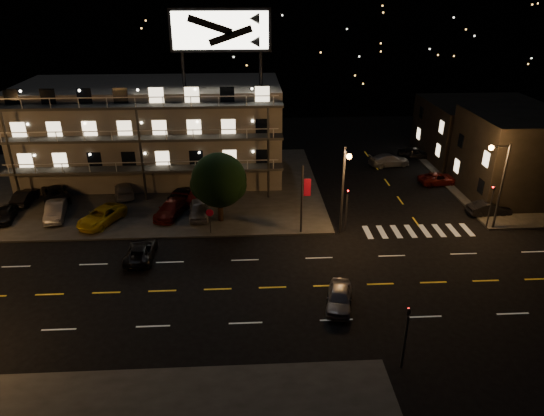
{
  "coord_description": "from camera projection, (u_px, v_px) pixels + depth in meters",
  "views": [
    {
      "loc": [
        0.32,
        -29.68,
        20.16
      ],
      "look_at": [
        2.4,
        8.0,
        2.72
      ],
      "focal_mm": 32.0,
      "sensor_mm": 36.0,
      "label": 1
    }
  ],
  "objects": [
    {
      "name": "lot_car_7",
      "position": [
        124.0,
        190.0,
        50.19
      ],
      "size": [
        3.11,
        5.05,
        1.37
      ],
      "primitive_type": "imported",
      "rotation": [
        0.0,
        0.0,
        3.41
      ],
      "color": "gray",
      "rests_on": "curb_nw"
    },
    {
      "name": "tree",
      "position": [
        219.0,
        182.0,
        43.6
      ],
      "size": [
        5.17,
        4.98,
        6.51
      ],
      "color": "black",
      "rests_on": "curb_nw"
    },
    {
      "name": "lot_car_2",
      "position": [
        101.0,
        216.0,
        44.37
      ],
      "size": [
        4.23,
        5.63,
        1.42
      ],
      "primitive_type": "imported",
      "rotation": [
        0.0,
        0.0,
        -0.42
      ],
      "color": "gold",
      "rests_on": "curb_nw"
    },
    {
      "name": "banner_north",
      "position": [
        303.0,
        198.0,
        41.77
      ],
      "size": [
        0.83,
        0.16,
        6.4
      ],
      "color": "#2D2D30",
      "rests_on": "ground"
    },
    {
      "name": "signal_ne",
      "position": [
        491.0,
        202.0,
        43.07
      ],
      "size": [
        0.27,
        0.2,
        4.6
      ],
      "color": "#2D2D30",
      "rests_on": "ground"
    },
    {
      "name": "lot_car_6",
      "position": [
        56.0,
        192.0,
        49.44
      ],
      "size": [
        4.42,
        5.9,
        1.49
      ],
      "primitive_type": "imported",
      "rotation": [
        0.0,
        0.0,
        3.56
      ],
      "color": "black",
      "rests_on": "curb_nw"
    },
    {
      "name": "road_car_west",
      "position": [
        141.0,
        251.0,
        38.99
      ],
      "size": [
        2.17,
        4.66,
        1.29
      ],
      "primitive_type": "imported",
      "rotation": [
        0.0,
        0.0,
        3.15
      ],
      "color": "black",
      "rests_on": "ground"
    },
    {
      "name": "lot_car_3",
      "position": [
        171.0,
        209.0,
        45.87
      ],
      "size": [
        3.34,
        5.26,
        1.42
      ],
      "primitive_type": "imported",
      "rotation": [
        0.0,
        0.0,
        -0.3
      ],
      "color": "#5C120D",
      "rests_on": "curb_nw"
    },
    {
      "name": "stop_sign",
      "position": [
        210.0,
        217.0,
        42.24
      ],
      "size": [
        0.91,
        0.11,
        2.61
      ],
      "color": "#2D2D30",
      "rests_on": "ground"
    },
    {
      "name": "signal_sw",
      "position": [
        406.0,
        331.0,
        27.01
      ],
      "size": [
        0.2,
        0.27,
        4.6
      ],
      "color": "#2D2D30",
      "rests_on": "ground"
    },
    {
      "name": "side_car_2",
      "position": [
        389.0,
        160.0,
        58.94
      ],
      "size": [
        5.34,
        2.99,
        1.46
      ],
      "primitive_type": "imported",
      "rotation": [
        0.0,
        0.0,
        1.77
      ],
      "color": "gray",
      "rests_on": "ground"
    },
    {
      "name": "lot_car_0",
      "position": [
        5.0,
        214.0,
        44.92
      ],
      "size": [
        2.06,
        3.87,
        1.25
      ],
      "primitive_type": "imported",
      "rotation": [
        0.0,
        0.0,
        0.16
      ],
      "color": "black",
      "rests_on": "curb_nw"
    },
    {
      "name": "lot_car_9",
      "position": [
        199.0,
        196.0,
        48.68
      ],
      "size": [
        2.22,
        4.27,
        1.34
      ],
      "primitive_type": "imported",
      "rotation": [
        0.0,
        0.0,
        2.93
      ],
      "color": "#5C120D",
      "rests_on": "curb_nw"
    },
    {
      "name": "lot_car_5",
      "position": [
        25.0,
        197.0,
        48.53
      ],
      "size": [
        1.48,
        4.14,
        1.36
      ],
      "primitive_type": "imported",
      "rotation": [
        0.0,
        0.0,
        3.13
      ],
      "color": "black",
      "rests_on": "curb_nw"
    },
    {
      "name": "motel",
      "position": [
        154.0,
        130.0,
        54.25
      ],
      "size": [
        28.0,
        13.8,
        18.1
      ],
      "color": "gray",
      "rests_on": "ground"
    },
    {
      "name": "lot_car_8",
      "position": [
        181.0,
        193.0,
        49.52
      ],
      "size": [
        2.58,
        3.84,
        1.22
      ],
      "primitive_type": "imported",
      "rotation": [
        0.0,
        0.0,
        2.79
      ],
      "color": "black",
      "rests_on": "curb_nw"
    },
    {
      "name": "streetlight_nc",
      "position": [
        344.0,
        183.0,
        40.88
      ],
      "size": [
        0.44,
        1.92,
        8.0
      ],
      "color": "#2D2D30",
      "rests_on": "ground"
    },
    {
      "name": "road_car_east",
      "position": [
        339.0,
        297.0,
        33.15
      ],
      "size": [
        2.53,
        4.35,
        1.39
      ],
      "primitive_type": "imported",
      "rotation": [
        0.0,
        0.0,
        -0.23
      ],
      "color": "gray",
      "rests_on": "ground"
    },
    {
      "name": "hill_backdrop",
      "position": [
        211.0,
        34.0,
        92.53
      ],
      "size": [
        120.0,
        25.0,
        24.0
      ],
      "color": "black",
      "rests_on": "ground"
    },
    {
      "name": "side_bldg_front",
      "position": [
        536.0,
        155.0,
        49.56
      ],
      "size": [
        14.06,
        10.0,
        8.5
      ],
      "color": "black",
      "rests_on": "ground"
    },
    {
      "name": "side_bldg_back",
      "position": [
        482.0,
        131.0,
        60.75
      ],
      "size": [
        14.06,
        12.0,
        7.0
      ],
      "color": "black",
      "rests_on": "ground"
    },
    {
      "name": "ground",
      "position": [
        245.0,
        288.0,
        35.34
      ],
      "size": [
        140.0,
        140.0,
        0.0
      ],
      "primitive_type": "plane",
      "color": "black",
      "rests_on": "ground"
    },
    {
      "name": "signal_nw",
      "position": [
        347.0,
        205.0,
        42.42
      ],
      "size": [
        0.2,
        0.27,
        4.6
      ],
      "color": "#2D2D30",
      "rests_on": "ground"
    },
    {
      "name": "curb_ne",
      "position": [
        509.0,
        179.0,
        54.94
      ],
      "size": [
        16.0,
        24.0,
        0.15
      ],
      "primitive_type": "cube",
      "color": "#31312F",
      "rests_on": "ground"
    },
    {
      "name": "streetlight_ne",
      "position": [
        499.0,
        178.0,
        41.89
      ],
      "size": [
        1.92,
        0.44,
        8.0
      ],
      "color": "#2D2D30",
      "rests_on": "ground"
    },
    {
      "name": "side_car_3",
      "position": [
        415.0,
        153.0,
        61.62
      ],
      "size": [
        4.35,
        2.32,
        1.41
      ],
      "primitive_type": "imported",
      "rotation": [
        0.0,
        0.0,
        1.41
      ],
      "color": "black",
      "rests_on": "ground"
    },
    {
      "name": "side_car_1",
      "position": [
        439.0,
        179.0,
        53.53
      ],
      "size": [
        4.74,
        2.55,
        1.26
      ],
      "primitive_type": "imported",
      "rotation": [
        0.0,
        0.0,
        1.67
      ],
      "color": "#5C120D",
      "rests_on": "ground"
    },
    {
      "name": "lot_car_4",
      "position": [
        199.0,
        209.0,
        45.69
      ],
      "size": [
        2.12,
        4.55,
        1.51
      ],
      "primitive_type": "imported",
      "rotation": [
        0.0,
        0.0,
        0.08
      ],
      "color": "gray",
      "rests_on": "curb_nw"
    },
    {
      "name": "lot_car_1",
      "position": [
        55.0,
        211.0,
        45.38
      ],
      "size": [
        2.44,
        4.76,
        1.5
      ],
      "primitive_type": "imported",
      "rotation": [
        0.0,
        0.0,
        0.2
      ],
      "color": "gray",
      "rests_on": "curb_nw"
    },
    {
      "name": "curb_nw",
      "position": [
        116.0,
        187.0,
        52.73
      ],
      "size": [
        44.0,
        24.0,
        0.15
      ],
      "primitive_type": "cube",
      "color": "#31312F",
      "rests_on": "ground"
    },
    {
      "name": "side_car_0",
      "position": [
        489.0,
        209.0,
        46.32
      ],
      "size": [
        4.2,
        1.72,
        1.35
      ],
      "primitive_type": "imported",
      "rotation": [
        0.0,
        0.0,
        1.64
      ],
      "color": "black",
      "rests_on": "ground"
    }
  ]
}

